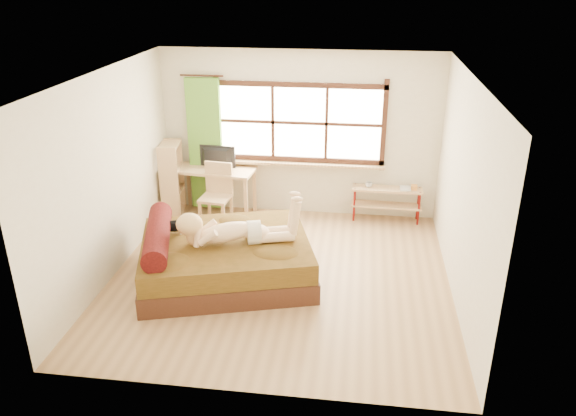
# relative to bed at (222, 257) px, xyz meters

# --- Properties ---
(floor) EXTENTS (4.50, 4.50, 0.00)m
(floor) POSITION_rel_bed_xyz_m (0.77, 0.09, -0.30)
(floor) COLOR #9E754C
(floor) RESTS_ON ground
(ceiling) EXTENTS (4.50, 4.50, 0.00)m
(ceiling) POSITION_rel_bed_xyz_m (0.77, 0.09, 2.40)
(ceiling) COLOR white
(ceiling) RESTS_ON wall_back
(wall_back) EXTENTS (4.50, 0.00, 4.50)m
(wall_back) POSITION_rel_bed_xyz_m (0.77, 2.34, 1.05)
(wall_back) COLOR silver
(wall_back) RESTS_ON floor
(wall_front) EXTENTS (4.50, 0.00, 4.50)m
(wall_front) POSITION_rel_bed_xyz_m (0.77, -2.16, 1.05)
(wall_front) COLOR silver
(wall_front) RESTS_ON floor
(wall_left) EXTENTS (0.00, 4.50, 4.50)m
(wall_left) POSITION_rel_bed_xyz_m (-1.48, 0.09, 1.05)
(wall_left) COLOR silver
(wall_left) RESTS_ON floor
(wall_right) EXTENTS (0.00, 4.50, 4.50)m
(wall_right) POSITION_rel_bed_xyz_m (3.02, 0.09, 1.05)
(wall_right) COLOR silver
(wall_right) RESTS_ON floor
(window) EXTENTS (2.80, 0.16, 1.46)m
(window) POSITION_rel_bed_xyz_m (0.77, 2.31, 1.21)
(window) COLOR #FFEDBF
(window) RESTS_ON wall_back
(curtain) EXTENTS (0.55, 0.10, 2.20)m
(curtain) POSITION_rel_bed_xyz_m (-0.78, 2.22, 0.85)
(curtain) COLOR #478825
(curtain) RESTS_ON wall_back
(bed) EXTENTS (2.62, 2.32, 0.84)m
(bed) POSITION_rel_bed_xyz_m (0.00, 0.00, 0.00)
(bed) COLOR black
(bed) RESTS_ON floor
(woman) EXTENTS (1.61, 0.86, 0.66)m
(woman) POSITION_rel_bed_xyz_m (0.20, -0.03, 0.58)
(woman) COLOR beige
(woman) RESTS_ON bed
(kitten) EXTENTS (0.36, 0.22, 0.27)m
(kitten) POSITION_rel_bed_xyz_m (-0.67, 0.12, 0.39)
(kitten) COLOR black
(kitten) RESTS_ON bed
(desk) EXTENTS (1.35, 0.73, 0.81)m
(desk) POSITION_rel_bed_xyz_m (-0.59, 2.04, 0.40)
(desk) COLOR tan
(desk) RESTS_ON floor
(monitor) EXTENTS (0.64, 0.15, 0.36)m
(monitor) POSITION_rel_bed_xyz_m (-0.59, 2.09, 0.69)
(monitor) COLOR black
(monitor) RESTS_ON desk
(chair) EXTENTS (0.50, 0.50, 1.01)m
(chair) POSITION_rel_bed_xyz_m (-0.48, 1.68, 0.26)
(chair) COLOR tan
(chair) RESTS_ON floor
(pipe_shelf) EXTENTS (1.13, 0.31, 0.64)m
(pipe_shelf) POSITION_rel_bed_xyz_m (2.23, 2.16, 0.11)
(pipe_shelf) COLOR tan
(pipe_shelf) RESTS_ON floor
(cup) EXTENTS (0.11, 0.11, 0.09)m
(cup) POSITION_rel_bed_xyz_m (1.92, 2.16, 0.31)
(cup) COLOR gray
(cup) RESTS_ON pipe_shelf
(book) EXTENTS (0.18, 0.24, 0.02)m
(book) POSITION_rel_bed_xyz_m (2.42, 2.16, 0.27)
(book) COLOR gray
(book) RESTS_ON pipe_shelf
(bookshelf) EXTENTS (0.37, 0.57, 1.23)m
(bookshelf) POSITION_rel_bed_xyz_m (-1.31, 1.96, 0.33)
(bookshelf) COLOR tan
(bookshelf) RESTS_ON floor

